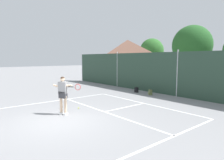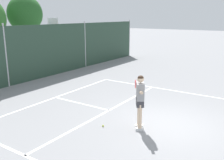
{
  "view_description": "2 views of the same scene",
  "coord_description": "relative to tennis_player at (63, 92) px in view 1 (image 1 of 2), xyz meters",
  "views": [
    {
      "loc": [
        7.89,
        -3.5,
        2.73
      ],
      "look_at": [
        0.54,
        2.55,
        1.68
      ],
      "focal_mm": 31.79,
      "sensor_mm": 36.0,
      "label": 1
    },
    {
      "loc": [
        -7.97,
        -2.94,
        3.71
      ],
      "look_at": [
        -0.76,
        1.83,
        1.51
      ],
      "focal_mm": 40.89,
      "sensor_mm": 36.0,
      "label": 2
    }
  ],
  "objects": [
    {
      "name": "ground_plane",
      "position": [
        0.87,
        -0.66,
        -1.11
      ],
      "size": [
        120.0,
        120.0,
        0.0
      ],
      "primitive_type": "plane",
      "color": "gray"
    },
    {
      "name": "chainlink_fence",
      "position": [
        0.87,
        8.34,
        0.48
      ],
      "size": [
        26.09,
        0.09,
        3.33
      ],
      "color": "#284233",
      "rests_on": "ground"
    },
    {
      "name": "court_markings",
      "position": [
        0.87,
        -0.02,
        -1.11
      ],
      "size": [
        8.3,
        11.1,
        0.01
      ],
      "color": "white",
      "rests_on": "ground"
    },
    {
      "name": "backpack_olive",
      "position": [
        -0.65,
        7.26,
        -0.92
      ],
      "size": [
        0.33,
        0.32,
        0.46
      ],
      "color": "#566038",
      "rests_on": "ground"
    },
    {
      "name": "tennis_player",
      "position": [
        0.0,
        0.0,
        0.0
      ],
      "size": [
        1.19,
        0.9,
        1.85
      ],
      "color": "silver",
      "rests_on": "ground"
    },
    {
      "name": "backpack_black",
      "position": [
        -2.13,
        7.33,
        -0.92
      ],
      "size": [
        0.31,
        0.29,
        0.46
      ],
      "color": "black",
      "rests_on": "ground"
    },
    {
      "name": "clubhouse_building",
      "position": [
        -7.63,
        11.58,
        1.37
      ],
      "size": [
        5.73,
        4.42,
        4.79
      ],
      "color": "silver",
      "rests_on": "ground"
    },
    {
      "name": "tennis_ball",
      "position": [
        -0.52,
        1.12,
        -1.08
      ],
      "size": [
        0.07,
        0.07,
        0.07
      ],
      "primitive_type": "sphere",
      "color": "#CCE033",
      "rests_on": "ground"
    }
  ]
}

